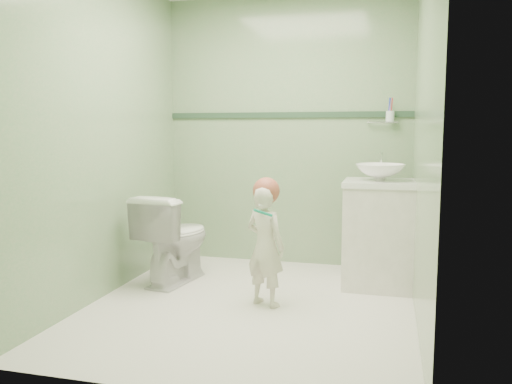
# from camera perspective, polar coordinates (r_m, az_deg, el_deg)

# --- Properties ---
(ground) EXTENTS (2.50, 2.50, 0.00)m
(ground) POSITION_cam_1_polar(r_m,az_deg,el_deg) (3.66, -0.60, -12.48)
(ground) COLOR white
(ground) RESTS_ON ground
(room_shell) EXTENTS (2.50, 2.54, 2.40)m
(room_shell) POSITION_cam_1_polar(r_m,az_deg,el_deg) (3.46, -0.63, 6.64)
(room_shell) COLOR #7AA877
(room_shell) RESTS_ON ground
(trim_stripe) EXTENTS (2.20, 0.02, 0.05)m
(trim_stripe) POSITION_cam_1_polar(r_m,az_deg,el_deg) (4.67, 3.39, 8.52)
(trim_stripe) COLOR #294530
(trim_stripe) RESTS_ON room_shell
(vanity) EXTENTS (0.52, 0.50, 0.80)m
(vanity) POSITION_cam_1_polar(r_m,az_deg,el_deg) (4.12, 13.40, -4.72)
(vanity) COLOR beige
(vanity) RESTS_ON ground
(counter) EXTENTS (0.54, 0.52, 0.04)m
(counter) POSITION_cam_1_polar(r_m,az_deg,el_deg) (4.06, 13.56, 0.96)
(counter) COLOR white
(counter) RESTS_ON vanity
(basin) EXTENTS (0.37, 0.37, 0.13)m
(basin) POSITION_cam_1_polar(r_m,az_deg,el_deg) (4.05, 13.59, 2.14)
(basin) COLOR white
(basin) RESTS_ON counter
(faucet) EXTENTS (0.03, 0.13, 0.18)m
(faucet) POSITION_cam_1_polar(r_m,az_deg,el_deg) (4.23, 13.66, 3.42)
(faucet) COLOR silver
(faucet) RESTS_ON counter
(cup_holder) EXTENTS (0.26, 0.07, 0.21)m
(cup_holder) POSITION_cam_1_polar(r_m,az_deg,el_deg) (4.52, 14.53, 8.12)
(cup_holder) COLOR silver
(cup_holder) RESTS_ON room_shell
(toilet) EXTENTS (0.51, 0.76, 0.72)m
(toilet) POSITION_cam_1_polar(r_m,az_deg,el_deg) (4.18, -8.98, -5.03)
(toilet) COLOR white
(toilet) RESTS_ON ground
(toddler) EXTENTS (0.36, 0.31, 0.84)m
(toddler) POSITION_cam_1_polar(r_m,az_deg,el_deg) (3.57, 1.04, -6.03)
(toddler) COLOR beige
(toddler) RESTS_ON ground
(hair_cap) EXTENTS (0.19, 0.19, 0.19)m
(hair_cap) POSITION_cam_1_polar(r_m,az_deg,el_deg) (3.53, 1.15, 0.14)
(hair_cap) COLOR #A3503C
(hair_cap) RESTS_ON toddler
(teal_toothbrush) EXTENTS (0.12, 0.14, 0.08)m
(teal_toothbrush) POSITION_cam_1_polar(r_m,az_deg,el_deg) (3.38, 0.76, -2.23)
(teal_toothbrush) COLOR #0D9070
(teal_toothbrush) RESTS_ON toddler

